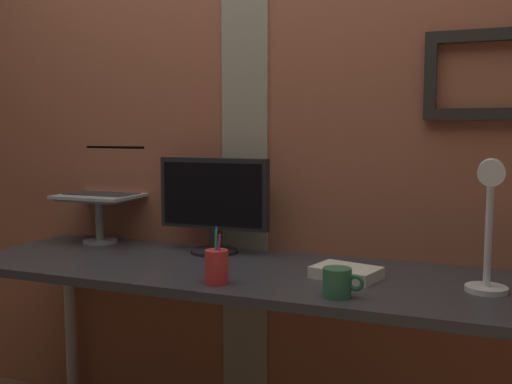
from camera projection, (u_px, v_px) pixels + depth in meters
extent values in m
cube|color=#9E563D|center=(257.00, 107.00, 2.29)|extent=(3.29, 0.12, 2.59)
cube|color=gray|center=(245.00, 107.00, 2.24)|extent=(0.19, 0.01, 2.59)
cube|color=black|center=(484.00, 35.00, 1.88)|extent=(0.37, 0.03, 0.04)
cube|color=black|center=(481.00, 114.00, 1.91)|extent=(0.37, 0.03, 0.04)
cube|color=black|center=(430.00, 77.00, 1.96)|extent=(0.04, 0.03, 0.21)
cube|color=#333338|center=(245.00, 273.00, 1.97)|extent=(2.02, 0.62, 0.03)
cylinder|color=#B2B2B7|center=(71.00, 322.00, 2.59)|extent=(0.05, 0.05, 0.71)
cylinder|color=black|center=(214.00, 251.00, 2.22)|extent=(0.18, 0.18, 0.01)
cylinder|color=black|center=(214.00, 239.00, 2.21)|extent=(0.04, 0.04, 0.08)
cube|color=black|center=(214.00, 193.00, 2.19)|extent=(0.44, 0.04, 0.27)
cube|color=black|center=(211.00, 194.00, 2.18)|extent=(0.40, 0.00, 0.23)
cylinder|color=gray|center=(100.00, 241.00, 2.41)|extent=(0.14, 0.14, 0.01)
cylinder|color=gray|center=(99.00, 220.00, 2.40)|extent=(0.03, 0.03, 0.17)
cube|color=gray|center=(99.00, 199.00, 2.39)|extent=(0.28, 0.22, 0.01)
cube|color=#ADB2B7|center=(99.00, 196.00, 2.39)|extent=(0.32, 0.24, 0.01)
cube|color=#2D2D30|center=(102.00, 194.00, 2.41)|extent=(0.28, 0.15, 0.00)
cube|color=#ADB2B7|center=(118.00, 167.00, 2.51)|extent=(0.32, 0.04, 0.21)
cube|color=black|center=(117.00, 167.00, 2.50)|extent=(0.29, 0.03, 0.18)
cylinder|color=white|center=(486.00, 289.00, 1.68)|extent=(0.12, 0.12, 0.02)
cylinder|color=white|center=(489.00, 225.00, 1.66)|extent=(0.02, 0.02, 0.36)
cylinder|color=white|center=(491.00, 172.00, 1.56)|extent=(0.07, 0.11, 0.07)
cylinder|color=red|center=(217.00, 267.00, 1.76)|extent=(0.07, 0.07, 0.10)
cylinder|color=blue|center=(216.00, 254.00, 1.76)|extent=(0.01, 0.01, 0.16)
cylinder|color=purple|center=(218.00, 258.00, 1.75)|extent=(0.02, 0.02, 0.14)
cylinder|color=green|center=(216.00, 255.00, 1.76)|extent=(0.01, 0.01, 0.16)
cylinder|color=#33724C|center=(337.00, 282.00, 1.63)|extent=(0.08, 0.08, 0.08)
torus|color=#33724C|center=(356.00, 283.00, 1.61)|extent=(0.05, 0.01, 0.05)
cube|color=silver|center=(346.00, 273.00, 1.83)|extent=(0.23, 0.18, 0.04)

